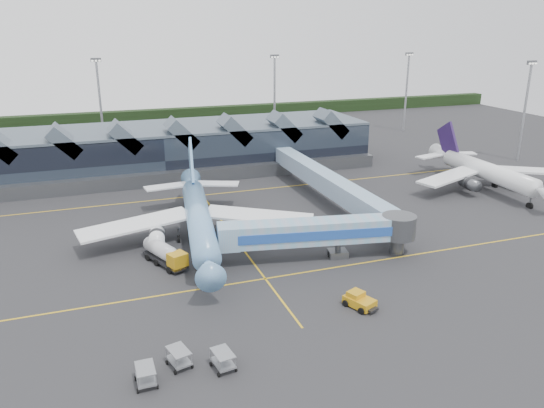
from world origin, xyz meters
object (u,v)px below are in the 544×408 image
object	(u,v)px
main_airliner	(198,216)
regional_jet	(484,170)
jet_bridge	(330,232)
fuel_truck	(164,253)
pushback_tug	(359,301)

from	to	relation	value
main_airliner	regional_jet	size ratio (longest dim) A/B	1.21
jet_bridge	fuel_truck	world-z (taller)	jet_bridge
regional_jet	main_airliner	bearing A→B (deg)	-171.51
jet_bridge	fuel_truck	bearing A→B (deg)	176.10
fuel_truck	pushback_tug	distance (m)	26.37
jet_bridge	pushback_tug	distance (m)	13.69
jet_bridge	pushback_tug	world-z (taller)	jet_bridge
pushback_tug	jet_bridge	bearing A→B (deg)	56.08
main_airliner	jet_bridge	xyz separation A→B (m)	(15.23, -11.99, 0.01)
regional_jet	jet_bridge	size ratio (longest dim) A/B	1.23
regional_jet	pushback_tug	size ratio (longest dim) A/B	7.83
jet_bridge	fuel_truck	distance (m)	22.06
main_airliner	pushback_tug	distance (m)	28.29
fuel_truck	regional_jet	bearing A→B (deg)	-10.53
regional_jet	jet_bridge	xyz separation A→B (m)	(-41.57, -19.25, 0.17)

